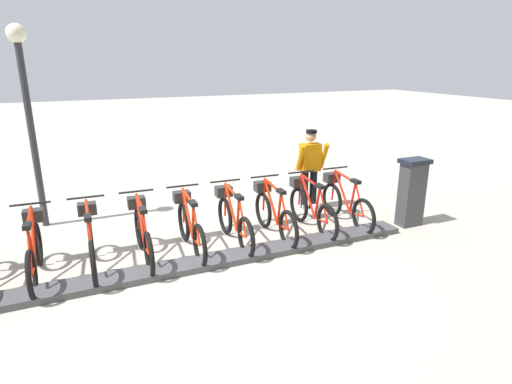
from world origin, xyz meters
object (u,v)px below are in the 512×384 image
at_px(bike_docked_3, 233,219).
at_px(worker_near_rack, 310,166).
at_px(bike_docked_7, 34,250).
at_px(bike_docked_5, 143,233).
at_px(bike_docked_0, 345,202).
at_px(payment_kiosk, 412,191).
at_px(bike_docked_1, 310,207).
at_px(lamp_post, 26,97).
at_px(bike_docked_2, 273,213).
at_px(bike_docked_6, 91,241).
at_px(bike_docked_4, 190,226).

xyz_separation_m(bike_docked_3, worker_near_rack, (1.02, -2.09, 0.48)).
bearing_deg(bike_docked_7, bike_docked_5, -90.00).
bearing_deg(bike_docked_0, payment_kiosk, -118.07).
bearing_deg(bike_docked_7, worker_near_rack, -78.69).
relative_size(payment_kiosk, bike_docked_1, 0.74).
xyz_separation_m(bike_docked_3, lamp_post, (2.21, 2.97, 1.95)).
bearing_deg(bike_docked_1, bike_docked_2, 90.00).
distance_m(bike_docked_5, worker_near_rack, 3.77).
bearing_deg(bike_docked_7, bike_docked_0, -90.00).
height_order(bike_docked_7, worker_near_rack, worker_near_rack).
bearing_deg(lamp_post, bike_docked_1, -116.22).
distance_m(bike_docked_0, bike_docked_3, 2.27).
relative_size(bike_docked_1, lamp_post, 0.48).
distance_m(bike_docked_5, lamp_post, 3.29).
xyz_separation_m(bike_docked_6, worker_near_rack, (1.02, -4.35, 0.48)).
xyz_separation_m(bike_docked_0, worker_near_rack, (1.02, 0.18, 0.48)).
relative_size(bike_docked_0, bike_docked_7, 1.00).
height_order(bike_docked_0, bike_docked_1, same).
bearing_deg(payment_kiosk, bike_docked_1, 72.63).
distance_m(bike_docked_0, bike_docked_4, 3.02).
relative_size(bike_docked_1, bike_docked_3, 1.00).
relative_size(bike_docked_7, worker_near_rack, 1.04).
relative_size(bike_docked_1, bike_docked_5, 1.00).
height_order(bike_docked_2, lamp_post, lamp_post).
relative_size(bike_docked_2, bike_docked_4, 1.00).
bearing_deg(lamp_post, bike_docked_3, -126.62).
distance_m(bike_docked_6, lamp_post, 3.03).
bearing_deg(bike_docked_4, bike_docked_2, -90.00).
bearing_deg(bike_docked_6, payment_kiosk, -95.82).
distance_m(bike_docked_1, worker_near_rack, 1.27).
bearing_deg(bike_docked_6, bike_docked_7, 90.00).
bearing_deg(bike_docked_2, bike_docked_1, -90.00).
xyz_separation_m(payment_kiosk, lamp_post, (2.78, 6.31, 1.72)).
xyz_separation_m(bike_docked_1, bike_docked_4, (0.00, 2.27, 0.00)).
relative_size(bike_docked_6, worker_near_rack, 1.04).
relative_size(bike_docked_3, bike_docked_4, 1.00).
distance_m(bike_docked_2, lamp_post, 4.75).
height_order(payment_kiosk, lamp_post, lamp_post).
distance_m(bike_docked_1, bike_docked_5, 3.02).
distance_m(bike_docked_4, bike_docked_6, 1.51).
bearing_deg(bike_docked_4, bike_docked_7, 90.00).
height_order(bike_docked_3, worker_near_rack, worker_near_rack).
bearing_deg(bike_docked_3, worker_near_rack, -63.93).
bearing_deg(worker_near_rack, payment_kiosk, -141.89).
bearing_deg(bike_docked_3, bike_docked_7, 90.00).
xyz_separation_m(bike_docked_1, bike_docked_7, (0.00, 4.53, 0.00)).
bearing_deg(bike_docked_7, bike_docked_1, -90.00).
xyz_separation_m(bike_docked_2, lamp_post, (2.21, 3.72, 1.95)).
distance_m(bike_docked_5, bike_docked_6, 0.76).
height_order(bike_docked_1, lamp_post, lamp_post).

